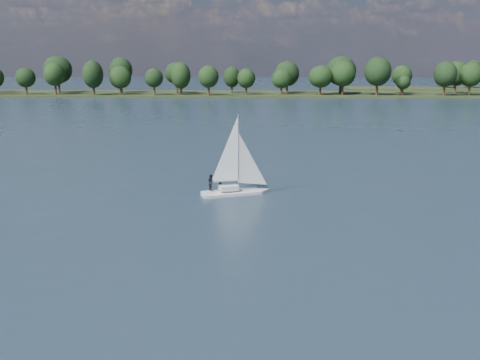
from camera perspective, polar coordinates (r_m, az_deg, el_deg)
name	(u,v)px	position (r m, az deg, el deg)	size (l,w,h in m)	color
ground	(237,126)	(120.39, -0.32, 5.76)	(700.00, 700.00, 0.00)	#233342
far_shore	(247,95)	(231.92, 0.76, 9.09)	(660.00, 40.00, 1.50)	black
sailboat	(232,172)	(58.32, -0.87, 0.89)	(7.23, 4.32, 9.20)	silver
treeline	(241,76)	(228.14, 0.09, 11.08)	(562.17, 73.69, 18.42)	black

